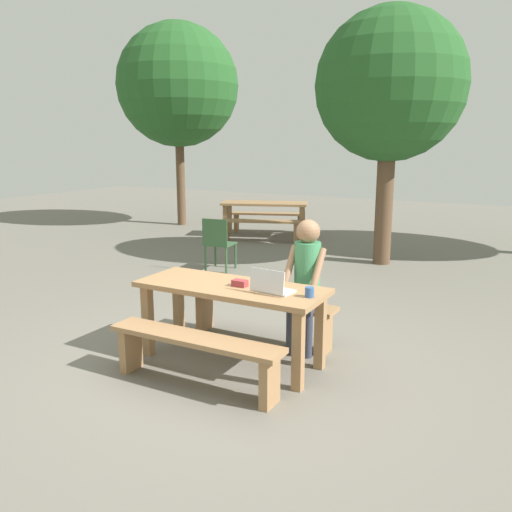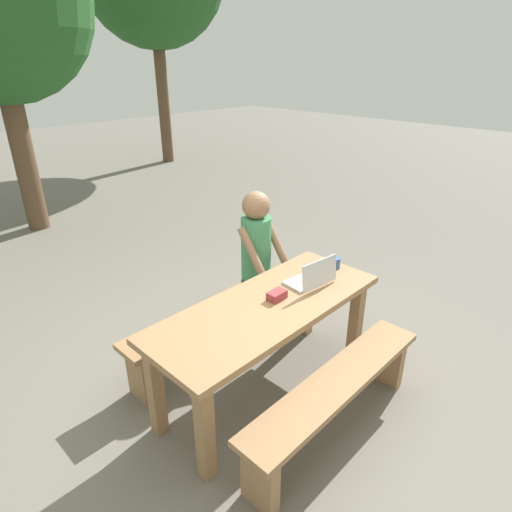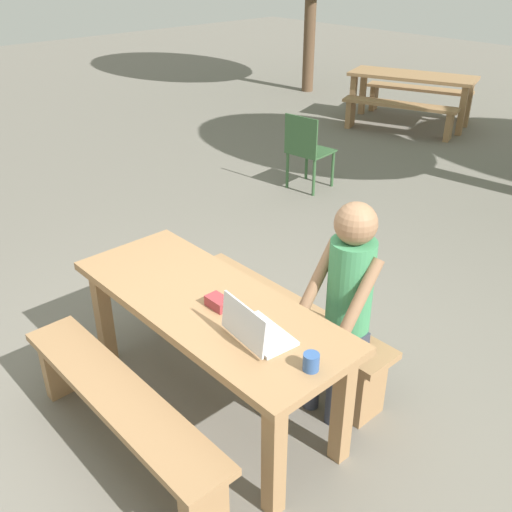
{
  "view_description": "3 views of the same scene",
  "coord_description": "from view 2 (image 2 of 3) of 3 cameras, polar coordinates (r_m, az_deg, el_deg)",
  "views": [
    {
      "loc": [
        2.52,
        -4.19,
        2.14
      ],
      "look_at": [
        0.14,
        0.25,
        1.03
      ],
      "focal_mm": 37.17,
      "sensor_mm": 36.0,
      "label": 1
    },
    {
      "loc": [
        -1.95,
        -1.77,
        2.38
      ],
      "look_at": [
        0.14,
        0.25,
        1.03
      ],
      "focal_mm": 30.14,
      "sensor_mm": 36.0,
      "label": 2
    },
    {
      "loc": [
        2.24,
        -1.68,
        2.59
      ],
      "look_at": [
        0.14,
        0.25,
        1.03
      ],
      "focal_mm": 40.73,
      "sensor_mm": 36.0,
      "label": 3
    }
  ],
  "objects": [
    {
      "name": "small_pouch",
      "position": [
        3.13,
        2.85,
        -5.25
      ],
      "size": [
        0.14,
        0.09,
        0.06
      ],
      "color": "#993338",
      "rests_on": "picnic_table_front"
    },
    {
      "name": "laptop",
      "position": [
        3.34,
        7.5,
        -2.88
      ],
      "size": [
        0.38,
        0.28,
        0.23
      ],
      "rotation": [
        0.0,
        0.0,
        3.03
      ],
      "color": "silver",
      "rests_on": "picnic_table_front"
    },
    {
      "name": "bench_far",
      "position": [
        3.7,
        -5.73,
        -8.5
      ],
      "size": [
        1.66,
        0.3,
        0.47
      ],
      "color": "#9E754C",
      "rests_on": "ground"
    },
    {
      "name": "picnic_table_front",
      "position": [
        3.15,
        1.54,
        -8.35
      ],
      "size": [
        1.84,
        0.72,
        0.78
      ],
      "color": "#9E754C",
      "rests_on": "ground"
    },
    {
      "name": "bench_near",
      "position": [
        3.04,
        10.57,
        -17.5
      ],
      "size": [
        1.66,
        0.3,
        0.47
      ],
      "color": "#9E754C",
      "rests_on": "ground"
    },
    {
      "name": "person_seated",
      "position": [
        3.76,
        0.43,
        0.21
      ],
      "size": [
        0.37,
        0.39,
        1.36
      ],
      "color": "#333847",
      "rests_on": "ground"
    },
    {
      "name": "ground_plane",
      "position": [
        3.55,
        1.41,
        -17.14
      ],
      "size": [
        30.0,
        30.0,
        0.0
      ],
      "primitive_type": "plane",
      "color": "slate"
    },
    {
      "name": "coffee_mug",
      "position": [
        3.63,
        10.49,
        -0.91
      ],
      "size": [
        0.08,
        0.08,
        0.09
      ],
      "color": "#335693",
      "rests_on": "picnic_table_front"
    }
  ]
}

